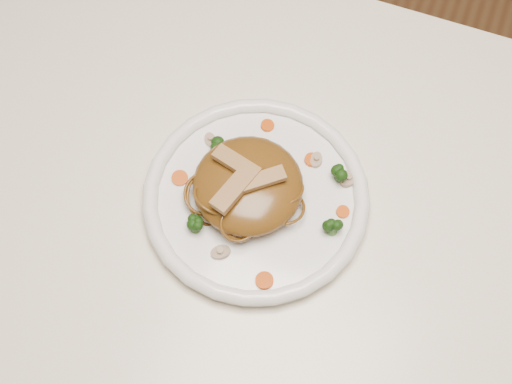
% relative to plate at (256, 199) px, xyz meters
% --- Properties ---
extents(ground, '(4.00, 4.00, 0.00)m').
position_rel_plate_xyz_m(ground, '(0.07, -0.02, -0.76)').
color(ground, brown).
rests_on(ground, ground).
extents(table, '(1.20, 0.80, 0.75)m').
position_rel_plate_xyz_m(table, '(0.07, -0.02, -0.11)').
color(table, '#F1E8CC').
rests_on(table, ground).
extents(plate, '(0.33, 0.33, 0.02)m').
position_rel_plate_xyz_m(plate, '(0.00, 0.00, 0.00)').
color(plate, white).
rests_on(plate, table).
extents(noodle_mound, '(0.19, 0.19, 0.05)m').
position_rel_plate_xyz_m(noodle_mound, '(-0.01, 0.00, 0.03)').
color(noodle_mound, brown).
rests_on(noodle_mound, plate).
extents(chicken_a, '(0.06, 0.05, 0.01)m').
position_rel_plate_xyz_m(chicken_a, '(0.01, 0.00, 0.06)').
color(chicken_a, tan).
rests_on(chicken_a, noodle_mound).
extents(chicken_b, '(0.07, 0.04, 0.01)m').
position_rel_plate_xyz_m(chicken_b, '(-0.03, 0.01, 0.06)').
color(chicken_b, tan).
rests_on(chicken_b, noodle_mound).
extents(chicken_c, '(0.04, 0.08, 0.01)m').
position_rel_plate_xyz_m(chicken_c, '(-0.02, -0.02, 0.06)').
color(chicken_c, tan).
rests_on(chicken_c, noodle_mound).
extents(broccoli_0, '(0.03, 0.03, 0.03)m').
position_rel_plate_xyz_m(broccoli_0, '(0.09, 0.06, 0.02)').
color(broccoli_0, '#16380B').
rests_on(broccoli_0, plate).
extents(broccoli_1, '(0.03, 0.03, 0.03)m').
position_rel_plate_xyz_m(broccoli_1, '(-0.07, 0.04, 0.02)').
color(broccoli_1, '#16380B').
rests_on(broccoli_1, plate).
extents(broccoli_2, '(0.03, 0.03, 0.03)m').
position_rel_plate_xyz_m(broccoli_2, '(-0.06, -0.07, 0.02)').
color(broccoli_2, '#16380B').
rests_on(broccoli_2, plate).
extents(broccoli_3, '(0.03, 0.03, 0.03)m').
position_rel_plate_xyz_m(broccoli_3, '(0.11, -0.01, 0.02)').
color(broccoli_3, '#16380B').
rests_on(broccoli_3, plate).
extents(carrot_0, '(0.03, 0.03, 0.00)m').
position_rel_plate_xyz_m(carrot_0, '(0.05, 0.08, 0.01)').
color(carrot_0, '#D24807').
rests_on(carrot_0, plate).
extents(carrot_1, '(0.02, 0.02, 0.00)m').
position_rel_plate_xyz_m(carrot_1, '(-0.10, -0.01, 0.01)').
color(carrot_1, '#D24807').
rests_on(carrot_1, plate).
extents(carrot_2, '(0.02, 0.02, 0.00)m').
position_rel_plate_xyz_m(carrot_2, '(0.11, 0.02, 0.01)').
color(carrot_2, '#D24807').
rests_on(carrot_2, plate).
extents(carrot_3, '(0.02, 0.02, 0.00)m').
position_rel_plate_xyz_m(carrot_3, '(-0.02, 0.10, 0.01)').
color(carrot_3, '#D24807').
rests_on(carrot_3, plate).
extents(carrot_4, '(0.03, 0.03, 0.00)m').
position_rel_plate_xyz_m(carrot_4, '(0.05, -0.10, 0.01)').
color(carrot_4, '#D24807').
rests_on(carrot_4, plate).
extents(mushroom_0, '(0.03, 0.03, 0.01)m').
position_rel_plate_xyz_m(mushroom_0, '(-0.01, -0.09, 0.01)').
color(mushroom_0, '#C6AD94').
rests_on(mushroom_0, plate).
extents(mushroom_1, '(0.03, 0.03, 0.01)m').
position_rel_plate_xyz_m(mushroom_1, '(0.10, 0.07, 0.01)').
color(mushroom_1, '#C6AD94').
rests_on(mushroom_1, plate).
extents(mushroom_2, '(0.03, 0.03, 0.01)m').
position_rel_plate_xyz_m(mushroom_2, '(-0.09, 0.06, 0.01)').
color(mushroom_2, '#C6AD94').
rests_on(mushroom_2, plate).
extents(mushroom_3, '(0.03, 0.03, 0.01)m').
position_rel_plate_xyz_m(mushroom_3, '(0.06, 0.08, 0.01)').
color(mushroom_3, '#C6AD94').
rests_on(mushroom_3, plate).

